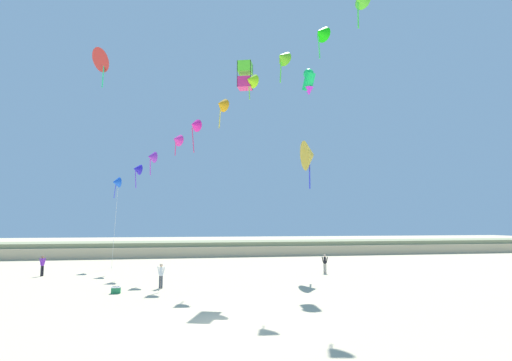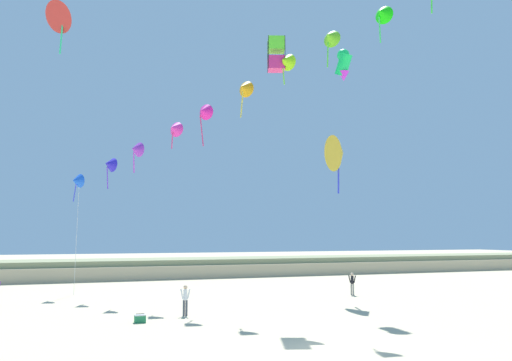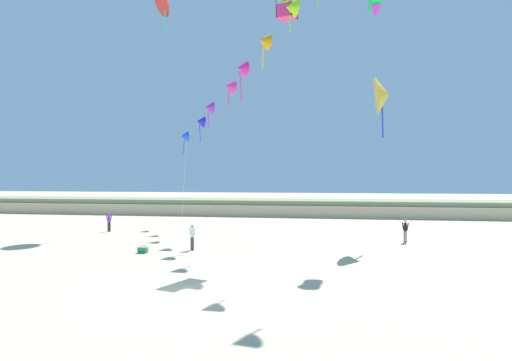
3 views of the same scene
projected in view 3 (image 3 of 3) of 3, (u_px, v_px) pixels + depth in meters
ground_plane at (187, 293)px, 18.74m from camera, size 240.00×240.00×0.00m
dune_ridge at (286, 207)px, 57.88m from camera, size 120.00×8.68×1.94m
person_near_left at (192, 235)px, 29.73m from camera, size 0.57×0.32×1.70m
person_near_right at (405, 229)px, 33.07m from camera, size 0.49×0.46×1.69m
person_mid_center at (109, 220)px, 39.87m from camera, size 0.42×0.54×1.73m
kite_banner_string at (289, 11)px, 28.79m from camera, size 24.65×30.11×22.30m
large_kite_low_lead at (287, 2)px, 29.69m from camera, size 1.39×1.39×2.14m
large_kite_mid_trail at (165, 3)px, 44.00m from camera, size 3.18×3.23×4.38m
large_kite_high_solo at (383, 95)px, 32.06m from camera, size 1.20×2.72×4.39m
beach_cooler at (143, 250)px, 28.66m from camera, size 0.58×0.41×0.46m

